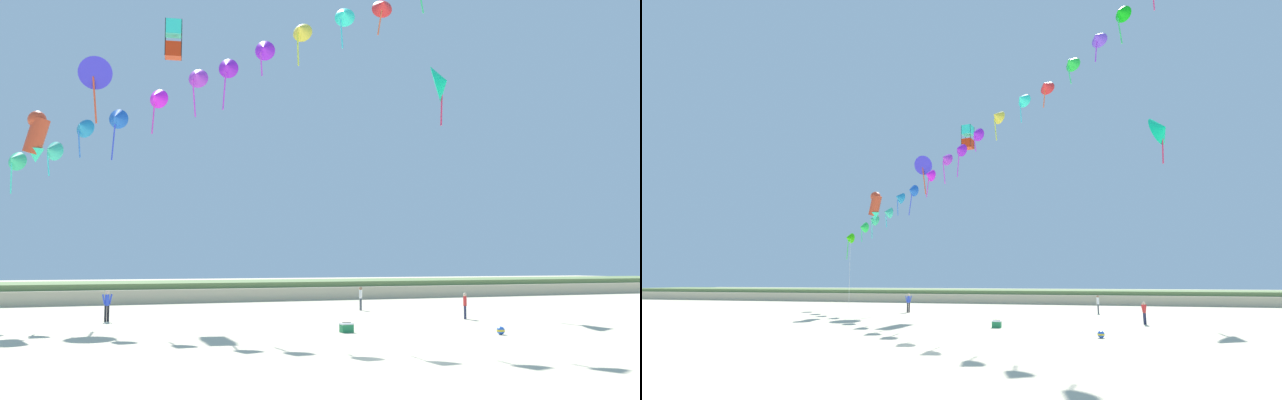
{
  "view_description": "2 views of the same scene",
  "coord_description": "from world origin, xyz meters",
  "views": [
    {
      "loc": [
        -10.97,
        -19.55,
        3.16
      ],
      "look_at": [
        0.68,
        8.59,
        6.02
      ],
      "focal_mm": 38.0,
      "sensor_mm": 36.0,
      "label": 1
    },
    {
      "loc": [
        6.42,
        -18.31,
        2.98
      ],
      "look_at": [
        -0.93,
        12.8,
        8.9
      ],
      "focal_mm": 24.0,
      "sensor_mm": 36.0,
      "label": 2
    }
  ],
  "objects": [
    {
      "name": "large_kite_outer_drift",
      "position": [
        -3.17,
        25.0,
        18.12
      ],
      "size": [
        1.29,
        1.29,
        2.54
      ],
      "color": "red"
    },
    {
      "name": "kite_banner_string",
      "position": [
        1.89,
        13.68,
        15.64
      ],
      "size": [
        37.6,
        21.88,
        24.61
      ],
      "color": "#31CC0C"
    },
    {
      "name": "person_mid_center",
      "position": [
        9.19,
        21.98,
        0.92
      ],
      "size": [
        0.22,
        0.56,
        1.58
      ],
      "color": "#474C56",
      "rests_on": "ground"
    },
    {
      "name": "person_near_right",
      "position": [
        -7.47,
        19.31,
        0.98
      ],
      "size": [
        0.59,
        0.27,
        1.7
      ],
      "color": "black",
      "rests_on": "ground"
    },
    {
      "name": "large_kite_high_solo",
      "position": [
        -8.07,
        25.03,
        15.33
      ],
      "size": [
        2.29,
        1.7,
        4.41
      ],
      "color": "#3933E0"
    },
    {
      "name": "beach_cooler",
      "position": [
        2.18,
        9.04,
        0.21
      ],
      "size": [
        0.58,
        0.41,
        0.46
      ],
      "color": "#23844C",
      "rests_on": "ground"
    },
    {
      "name": "large_kite_low_lead",
      "position": [
        -11.36,
        19.89,
        10.15
      ],
      "size": [
        1.72,
        1.49,
        2.84
      ],
      "color": "#C84327"
    },
    {
      "name": "ground_plane",
      "position": [
        0.0,
        0.0,
        0.0
      ],
      "size": [
        240.0,
        240.0,
        0.0
      ],
      "primitive_type": "plane",
      "color": "beige"
    },
    {
      "name": "beach_ball",
      "position": [
        8.13,
        5.55,
        0.18
      ],
      "size": [
        0.36,
        0.36,
        0.36
      ],
      "color": "blue",
      "rests_on": "ground"
    },
    {
      "name": "dune_ridge",
      "position": [
        0.0,
        40.78,
        0.77
      ],
      "size": [
        120.0,
        12.17,
        1.55
      ],
      "color": "beige",
      "rests_on": "ground"
    },
    {
      "name": "large_kite_mid_trail",
      "position": [
        15.4,
        21.29,
        16.18
      ],
      "size": [
        2.78,
        3.06,
        4.58
      ],
      "color": "#0CE797"
    },
    {
      "name": "person_near_left",
      "position": [
        11.53,
        13.21,
        0.86
      ],
      "size": [
        0.43,
        0.4,
        1.48
      ],
      "color": "#282D4C",
      "rests_on": "ground"
    }
  ]
}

